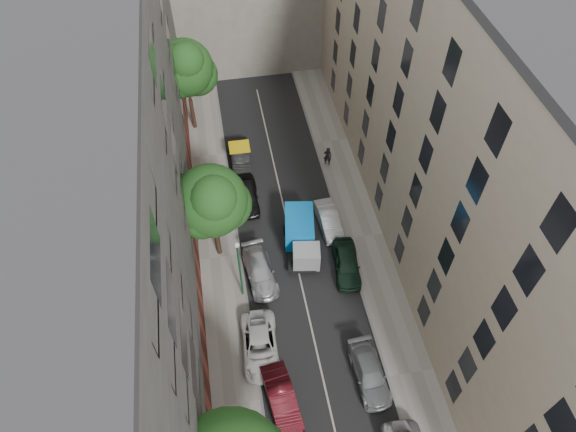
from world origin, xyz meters
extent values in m
plane|color=#4C4C49|center=(0.00, 0.00, 0.00)|extent=(120.00, 120.00, 0.00)
cube|color=black|center=(0.00, 0.00, 0.01)|extent=(8.00, 44.00, 0.02)
cube|color=gray|center=(-5.50, 0.00, 0.07)|extent=(3.00, 44.00, 0.15)
cube|color=gray|center=(5.50, 0.00, 0.07)|extent=(3.00, 44.00, 0.15)
cube|color=#464442|center=(-11.00, 0.00, 10.00)|extent=(8.00, 44.00, 20.00)
cube|color=tan|center=(11.00, 0.00, 10.00)|extent=(8.00, 44.00, 20.00)
cube|color=black|center=(0.60, -0.12, 0.52)|extent=(2.80, 5.40, 0.29)
cube|color=#A2A4A7|center=(0.60, -1.93, 1.38)|extent=(2.12, 1.81, 1.62)
cube|color=#0D8BF8|center=(0.60, 0.74, 1.52)|extent=(2.62, 3.72, 1.71)
cylinder|color=black|center=(-0.30, -1.93, 0.40)|extent=(0.27, 0.80, 0.80)
cylinder|color=black|center=(1.50, -1.93, 0.40)|extent=(0.27, 0.80, 0.80)
cylinder|color=black|center=(-0.30, 1.41, 0.40)|extent=(0.27, 0.80, 0.80)
cylinder|color=black|center=(1.50, 1.41, 0.40)|extent=(0.27, 0.80, 0.80)
imported|color=#4F0F17|center=(-2.80, -11.40, 0.73)|extent=(2.12, 4.61, 1.47)
imported|color=silver|center=(-3.60, -7.80, 0.70)|extent=(2.58, 5.13, 1.39)
imported|color=silver|center=(-2.80, -2.10, 0.68)|extent=(2.42, 4.89, 1.37)
imported|color=black|center=(-2.80, 5.18, 0.75)|extent=(1.87, 4.43, 1.50)
imported|color=black|center=(-2.80, 9.71, 0.74)|extent=(1.62, 4.51, 1.48)
imported|color=slate|center=(2.80, -10.80, 0.65)|extent=(2.05, 4.58, 1.30)
imported|color=black|center=(3.44, -2.60, 0.75)|extent=(2.27, 4.57, 1.50)
imported|color=silver|center=(3.10, 1.60, 0.67)|extent=(1.65, 4.17, 1.35)
cylinder|color=#382619|center=(-5.48, 0.43, 1.56)|extent=(0.36, 0.36, 2.82)
cylinder|color=#382619|center=(-5.48, 0.43, 3.97)|extent=(0.24, 0.24, 2.01)
sphere|color=#1A4517|center=(-5.48, 0.43, 5.95)|extent=(4.95, 4.95, 4.95)
sphere|color=#1A4517|center=(-4.58, 0.83, 4.98)|extent=(3.71, 3.71, 3.71)
sphere|color=#1A4517|center=(-6.18, -0.07, 5.38)|extent=(3.46, 3.46, 3.46)
sphere|color=#1A4517|center=(-5.28, -0.37, 6.99)|extent=(3.22, 3.22, 3.22)
cylinder|color=#382619|center=(-6.40, 15.07, 1.68)|extent=(0.36, 0.36, 3.07)
cylinder|color=#382619|center=(-6.40, 15.07, 4.31)|extent=(0.24, 0.24, 2.19)
sphere|color=#1A4517|center=(-6.40, 15.07, 6.46)|extent=(4.81, 4.81, 4.81)
sphere|color=#1A4517|center=(-5.50, 15.47, 5.41)|extent=(3.61, 3.61, 3.61)
sphere|color=#1A4517|center=(-7.10, 14.57, 5.85)|extent=(3.37, 3.37, 3.37)
sphere|color=#1A4517|center=(-6.20, 14.27, 7.60)|extent=(3.13, 3.13, 3.13)
cylinder|color=#1A5C32|center=(-4.20, -3.41, 2.95)|extent=(0.14, 0.14, 5.60)
sphere|color=silver|center=(-4.20, -3.41, 5.84)|extent=(0.36, 0.36, 0.36)
imported|color=black|center=(4.50, 8.17, 1.07)|extent=(0.79, 0.66, 1.84)
camera|label=1|loc=(-4.40, -22.49, 31.24)|focal=32.00mm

